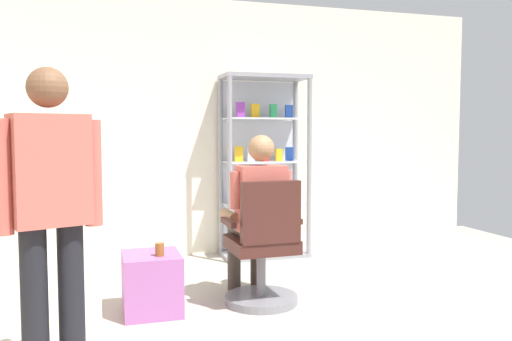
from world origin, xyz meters
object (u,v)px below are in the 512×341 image
object	(u,v)px
seated_shopkeeper	(257,209)
standing_customer	(51,208)
tea_glass	(160,249)
office_chair	(264,254)
display_cabinet_main	(263,165)
storage_crate	(152,283)

from	to	relation	value
seated_shopkeeper	standing_customer	world-z (taller)	standing_customer
seated_shopkeeper	tea_glass	xyz separation A→B (m)	(-0.77, -0.16, -0.23)
office_chair	seated_shopkeeper	bearing A→B (deg)	91.76
standing_customer	office_chair	bearing A→B (deg)	33.77
office_chair	tea_glass	size ratio (longest dim) A/B	10.12
display_cabinet_main	storage_crate	bearing A→B (deg)	-131.21
seated_shopkeeper	standing_customer	bearing A→B (deg)	-141.80
seated_shopkeeper	tea_glass	distance (m)	0.82
display_cabinet_main	standing_customer	distance (m)	3.18
tea_glass	standing_customer	size ratio (longest dim) A/B	0.06
display_cabinet_main	standing_customer	xyz separation A→B (m)	(-1.91, -2.54, -0.03)
storage_crate	standing_customer	world-z (taller)	standing_customer
tea_glass	standing_customer	world-z (taller)	standing_customer
display_cabinet_main	storage_crate	xyz separation A→B (m)	(-1.32, -1.51, -0.75)
seated_shopkeeper	standing_customer	size ratio (longest dim) A/B	0.79
seated_shopkeeper	storage_crate	xyz separation A→B (m)	(-0.82, -0.08, -0.50)
display_cabinet_main	seated_shopkeeper	bearing A→B (deg)	-109.25
office_chair	seated_shopkeeper	xyz separation A→B (m)	(-0.01, 0.16, 0.32)
display_cabinet_main	seated_shopkeeper	world-z (taller)	display_cabinet_main
storage_crate	tea_glass	bearing A→B (deg)	-58.99
display_cabinet_main	standing_customer	size ratio (longest dim) A/B	1.17
storage_crate	office_chair	bearing A→B (deg)	-6.04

